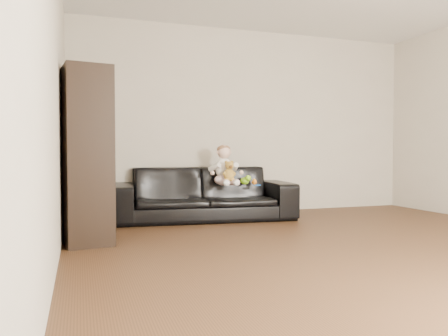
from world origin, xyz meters
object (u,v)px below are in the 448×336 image
object	(u,v)px
baby	(224,168)
toy_rattle	(254,182)
cabinet	(86,156)
toy_green	(245,181)
teddy_bear	(229,171)
sofa	(203,193)
toy_blue_disc	(257,185)

from	to	relation	value
baby	toy_rattle	distance (m)	0.45
cabinet	toy_green	world-z (taller)	cabinet
cabinet	teddy_bear	xyz separation A→B (m)	(1.69, 0.80, -0.20)
baby	toy_rattle	bearing A→B (deg)	-11.30
sofa	toy_blue_disc	bearing A→B (deg)	-19.12
teddy_bear	toy_green	xyz separation A→B (m)	(0.28, 0.19, -0.14)
sofa	toy_green	world-z (taller)	sofa
baby	teddy_bear	xyz separation A→B (m)	(0.01, -0.16, -0.04)
toy_blue_disc	toy_rattle	bearing A→B (deg)	82.03
sofa	toy_blue_disc	world-z (taller)	sofa
toy_rattle	baby	bearing A→B (deg)	177.94
baby	toy_blue_disc	bearing A→B (deg)	-32.41
toy_green	toy_rattle	bearing A→B (deg)	-20.22
baby	teddy_bear	distance (m)	0.16
teddy_bear	toy_rattle	size ratio (longest dim) A/B	3.83
sofa	baby	distance (m)	0.43
cabinet	toy_green	size ratio (longest dim) A/B	11.78
cabinet	toy_blue_disc	bearing A→B (deg)	12.55
toy_rattle	teddy_bear	bearing A→B (deg)	-160.16
baby	toy_blue_disc	size ratio (longest dim) A/B	5.91
sofa	toy_rattle	distance (m)	0.68
toy_green	toy_blue_disc	size ratio (longest dim) A/B	1.61
toy_blue_disc	toy_green	bearing A→B (deg)	116.63
baby	teddy_bear	world-z (taller)	baby
baby	toy_green	xyz separation A→B (m)	(0.29, 0.03, -0.18)
teddy_bear	toy_blue_disc	size ratio (longest dim) A/B	2.93
sofa	toy_rattle	size ratio (longest dim) A/B	34.34
sofa	cabinet	bearing A→B (deg)	-137.43
baby	toy_blue_disc	world-z (taller)	baby
cabinet	toy_rattle	xyz separation A→B (m)	(2.08, 0.95, -0.35)
toy_green	toy_rattle	world-z (taller)	toy_green
sofa	cabinet	size ratio (longest dim) A/B	1.39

